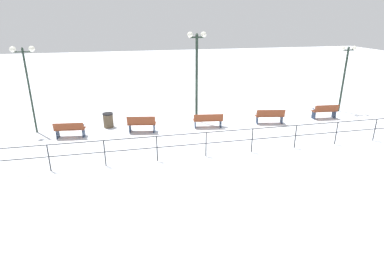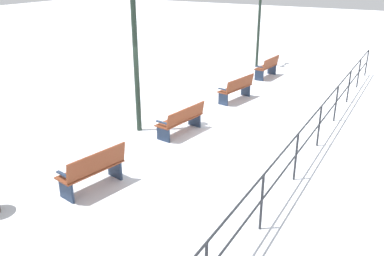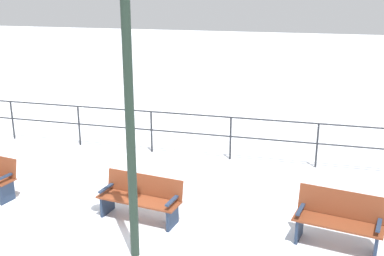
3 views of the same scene
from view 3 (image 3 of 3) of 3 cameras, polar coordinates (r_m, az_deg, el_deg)
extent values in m
plane|color=white|center=(9.32, -6.36, -10.97)|extent=(80.00, 80.00, 0.00)
cube|color=#23334C|center=(10.55, -21.87, -7.33)|extent=(0.39, 0.12, 0.46)
cube|color=#23334C|center=(10.41, -22.16, -5.61)|extent=(0.39, 0.14, 0.04)
cube|color=brown|center=(9.08, -6.61, -8.76)|extent=(0.72, 1.70, 0.04)
cube|color=brown|center=(9.18, -5.87, -6.92)|extent=(0.33, 1.64, 0.40)
cube|color=#23334C|center=(9.52, -10.39, -9.10)|extent=(0.45, 0.11, 0.43)
cube|color=#23334C|center=(8.87, -2.43, -10.86)|extent=(0.45, 0.11, 0.43)
cube|color=#23334C|center=(9.36, -10.56, -7.30)|extent=(0.46, 0.13, 0.04)
cube|color=#23334C|center=(8.70, -2.51, -8.97)|extent=(0.46, 0.13, 0.04)
cube|color=brown|center=(8.49, 17.55, -11.09)|extent=(0.78, 1.57, 0.04)
cube|color=brown|center=(8.61, 17.97, -8.84)|extent=(0.39, 1.49, 0.47)
cube|color=#23334C|center=(8.69, 13.10, -11.80)|extent=(0.46, 0.14, 0.47)
cube|color=#23334C|center=(8.56, 21.80, -13.12)|extent=(0.46, 0.14, 0.47)
cube|color=#23334C|center=(8.51, 13.23, -9.75)|extent=(0.47, 0.16, 0.04)
cube|color=#23334C|center=(8.37, 22.06, -11.06)|extent=(0.47, 0.16, 0.04)
cylinder|color=#1E2D23|center=(7.20, -7.70, 1.74)|extent=(0.15, 0.15, 4.96)
cylinder|color=#26282D|center=(14.69, -21.25, 0.89)|extent=(0.05, 0.05, 1.15)
cylinder|color=#26282D|center=(13.53, -13.75, 0.26)|extent=(0.05, 0.05, 1.15)
cylinder|color=#26282D|center=(12.64, -5.02, -0.49)|extent=(0.05, 0.05, 1.15)
cylinder|color=#26282D|center=(12.09, 4.77, -1.30)|extent=(0.05, 0.05, 1.15)
cylinder|color=#26282D|center=(11.92, 15.16, -2.13)|extent=(0.05, 0.05, 1.15)
cylinder|color=#26282D|center=(12.16, -0.24, 1.68)|extent=(0.04, 19.68, 0.04)
cylinder|color=#26282D|center=(12.30, -0.23, -0.63)|extent=(0.04, 19.68, 0.04)
camera|label=1|loc=(23.92, 19.65, 20.18)|focal=29.54mm
camera|label=2|loc=(14.80, 42.19, 13.79)|focal=38.26mm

